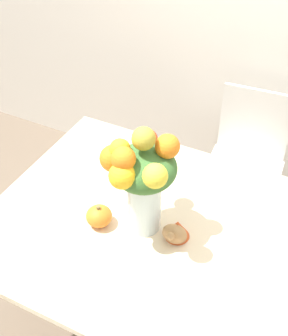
{
  "coord_description": "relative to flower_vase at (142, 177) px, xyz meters",
  "views": [
    {
      "loc": [
        0.5,
        -1.18,
        2.19
      ],
      "look_at": [
        -0.09,
        -0.02,
        1.08
      ],
      "focal_mm": 50.0,
      "sensor_mm": 36.0,
      "label": 1
    }
  ],
  "objects": [
    {
      "name": "dining_table",
      "position": [
        0.1,
        0.02,
        -0.35
      ],
      "size": [
        1.47,
        1.09,
        0.77
      ],
      "color": "beige",
      "rests_on": "ground_plane"
    },
    {
      "name": "dining_chair_near_window",
      "position": [
        0.18,
        0.95,
        -0.58
      ],
      "size": [
        0.45,
        0.45,
        0.88
      ],
      "rotation": [
        0.0,
        0.0,
        0.08
      ],
      "color": "white",
      "rests_on": "ground_plane"
    },
    {
      "name": "pumpkin",
      "position": [
        -0.16,
        -0.07,
        -0.22
      ],
      "size": [
        0.11,
        0.11,
        0.1
      ],
      "color": "orange",
      "rests_on": "dining_table"
    },
    {
      "name": "ground_plane",
      "position": [
        0.1,
        0.02,
        -1.03
      ],
      "size": [
        12.0,
        12.0,
        0.0
      ],
      "primitive_type": "plane",
      "color": "brown"
    },
    {
      "name": "turkey_figurine",
      "position": [
        0.15,
        0.0,
        -0.22
      ],
      "size": [
        0.1,
        0.14,
        0.08
      ],
      "color": "#A87A4C",
      "rests_on": "dining_table"
    },
    {
      "name": "flower_vase",
      "position": [
        0.0,
        0.0,
        0.0
      ],
      "size": [
        0.3,
        0.33,
        0.48
      ],
      "color": "silver",
      "rests_on": "dining_table"
    }
  ]
}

